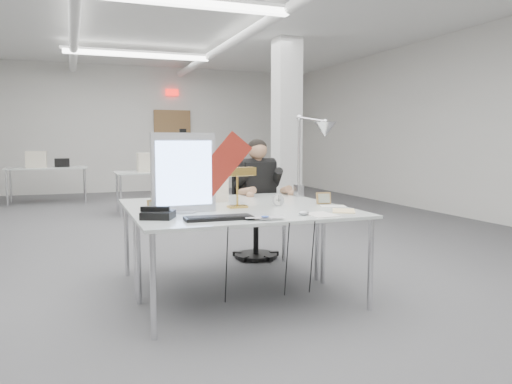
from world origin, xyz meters
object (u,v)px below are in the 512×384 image
laptop (265,219)px  desk_phone (158,215)px  office_chair (256,210)px  seated_person (258,179)px  beige_monitor (200,181)px  architect_lamp (310,150)px  monitor (183,173)px  desk_main (252,215)px  bankers_lamp (237,188)px

laptop → desk_phone: bearing=168.4°
office_chair → seated_person: size_ratio=1.26×
beige_monitor → architect_lamp: architect_lamp is taller
monitor → desk_main: bearing=-26.9°
laptop → bankers_lamp: bankers_lamp is taller
office_chair → bankers_lamp: office_chair is taller
office_chair → seated_person: seated_person is taller
desk_main → desk_phone: size_ratio=8.14×
office_chair → seated_person: (0.00, -0.05, 0.35)m
laptop → bankers_lamp: size_ratio=0.84×
bankers_lamp → beige_monitor: bearing=103.4°
office_chair → architect_lamp: 1.11m
office_chair → desk_phone: 2.05m
office_chair → laptop: bearing=-117.2°
office_chair → beige_monitor: 1.07m
desk_main → architect_lamp: architect_lamp is taller
desk_main → beige_monitor: size_ratio=4.47×
desk_main → laptop: (-0.03, -0.35, 0.02)m
desk_main → office_chair: bearing=68.6°
monitor → architect_lamp: 1.42m
desk_main → seated_person: 1.61m
laptop → beige_monitor: size_ratio=0.70×
beige_monitor → seated_person: bearing=23.6°
bankers_lamp → desk_phone: size_ratio=1.51×
seated_person → bankers_lamp: size_ratio=2.61×
laptop → architect_lamp: bearing=65.5°
bankers_lamp → architect_lamp: size_ratio=0.35×
laptop → beige_monitor: 1.30m
desk_phone → monitor: bearing=69.3°
office_chair → bankers_lamp: 1.37m
office_chair → bankers_lamp: size_ratio=3.29×
monitor → architect_lamp: (1.34, 0.46, 0.16)m
seated_person → beige_monitor: 0.97m
bankers_lamp → architect_lamp: bearing=16.3°
bankers_lamp → beige_monitor: size_ratio=0.83×
desk_main → monitor: size_ratio=2.85×
seated_person → laptop: size_ratio=3.10×
seated_person → bankers_lamp: 1.27m
desk_main → seated_person: seated_person is taller
office_chair → bankers_lamp: bearing=-126.0°
beige_monitor → office_chair: bearing=25.9°
seated_person → bankers_lamp: (-0.60, -1.12, 0.02)m
architect_lamp → monitor: bearing=177.6°
monitor → desk_phone: monitor is taller
laptop → architect_lamp: size_ratio=0.29×
monitor → laptop: monitor is taller
bankers_lamp → desk_phone: bearing=-158.6°
seated_person → bankers_lamp: bearing=-127.0°
desk_main → laptop: laptop is taller
monitor → beige_monitor: monitor is taller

